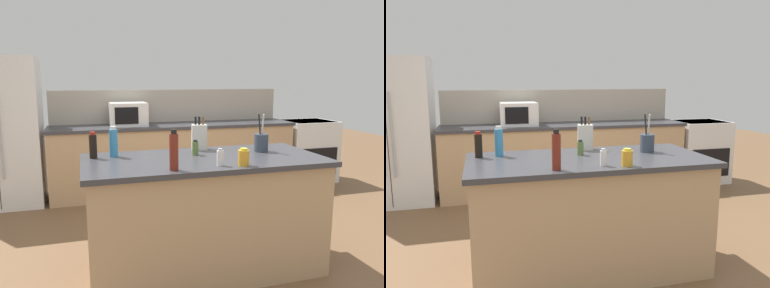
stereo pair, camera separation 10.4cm
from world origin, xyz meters
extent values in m
plane|color=brown|center=(0.00, 0.00, 0.00)|extent=(14.00, 14.00, 0.00)
cube|color=tan|center=(0.30, 2.20, 0.45)|extent=(3.30, 0.62, 0.90)
cube|color=#38383D|center=(0.30, 2.20, 0.92)|extent=(3.34, 0.66, 0.04)
cube|color=#B2A899|center=(0.30, 2.52, 1.17)|extent=(3.30, 0.03, 0.46)
cube|color=tan|center=(0.00, 0.00, 0.45)|extent=(1.83, 0.82, 0.90)
cube|color=#38383D|center=(0.00, 0.00, 0.92)|extent=(1.89, 0.88, 0.04)
cube|color=white|center=(-1.88, 2.25, 0.91)|extent=(0.93, 0.72, 1.82)
cylinder|color=#ADB2B7|center=(-1.82, 1.87, 0.91)|extent=(0.02, 0.02, 1.00)
cube|color=white|center=(2.39, 2.20, 0.46)|extent=(0.76, 0.64, 0.92)
cube|color=black|center=(2.39, 1.88, 0.35)|extent=(0.61, 0.01, 0.41)
cube|color=black|center=(2.39, 2.20, 0.91)|extent=(0.68, 0.58, 0.02)
cube|color=white|center=(-0.33, 2.20, 1.09)|extent=(0.48, 0.38, 0.30)
cube|color=black|center=(-0.38, 2.01, 1.09)|extent=(0.29, 0.01, 0.21)
cube|color=beige|center=(0.06, 0.34, 1.05)|extent=(0.15, 0.12, 0.22)
cylinder|color=black|center=(0.03, 0.35, 1.20)|extent=(0.02, 0.02, 0.07)
cylinder|color=black|center=(0.06, 0.34, 1.20)|extent=(0.02, 0.02, 0.07)
cylinder|color=brown|center=(0.09, 0.33, 1.20)|extent=(0.02, 0.02, 0.07)
cylinder|color=#333D4C|center=(0.54, 0.10, 1.02)|extent=(0.12, 0.12, 0.15)
cylinder|color=olive|center=(0.56, 0.11, 1.17)|extent=(0.01, 0.05, 0.18)
cylinder|color=black|center=(0.53, 0.11, 1.17)|extent=(0.01, 0.05, 0.18)
cylinder|color=#B2B2B7|center=(0.55, 0.09, 1.17)|extent=(0.01, 0.03, 0.18)
cylinder|color=#3384BC|center=(-0.68, 0.25, 1.05)|extent=(0.07, 0.07, 0.22)
cylinder|color=white|center=(-0.68, 0.25, 1.17)|extent=(0.04, 0.04, 0.03)
cylinder|color=black|center=(-0.84, 0.23, 1.03)|extent=(0.06, 0.06, 0.19)
cylinder|color=#B22319|center=(-0.84, 0.23, 1.14)|extent=(0.04, 0.04, 0.02)
cylinder|color=silver|center=(0.02, -0.29, 1.00)|extent=(0.05, 0.05, 0.11)
cylinder|color=#B2B2B7|center=(0.02, -0.29, 1.06)|extent=(0.03, 0.03, 0.02)
cylinder|color=gold|center=(0.18, -0.34, 1.00)|extent=(0.08, 0.08, 0.11)
cylinder|color=gold|center=(0.18, -0.34, 1.06)|extent=(0.05, 0.05, 0.02)
cylinder|color=#567038|center=(-0.04, 0.12, 0.99)|extent=(0.05, 0.05, 0.11)
cylinder|color=black|center=(-0.04, 0.12, 1.06)|extent=(0.03, 0.03, 0.02)
cylinder|color=maroon|center=(-0.33, -0.34, 1.07)|extent=(0.06, 0.06, 0.25)
cylinder|color=black|center=(-0.33, -0.34, 1.21)|extent=(0.04, 0.04, 0.03)
camera|label=1|loc=(-0.91, -2.75, 1.56)|focal=35.00mm
camera|label=2|loc=(-0.81, -2.78, 1.56)|focal=35.00mm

